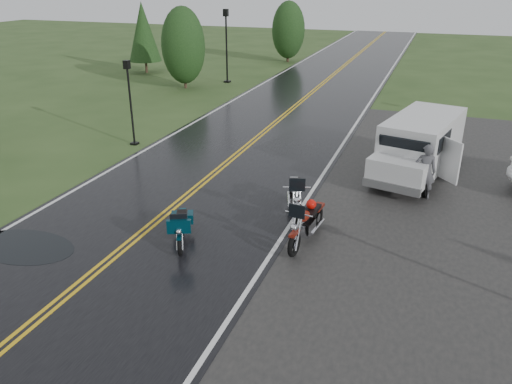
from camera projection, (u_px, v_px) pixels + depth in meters
ground at (137, 238)px, 13.87m from camera, size 120.00×120.00×0.00m
road at (258, 137)px, 22.49m from camera, size 8.00×100.00×0.04m
motorcycle_red at (294, 234)px, 12.62m from camera, size 1.10×2.43×1.39m
motorcycle_teal at (179, 237)px, 12.73m from camera, size 1.43×2.03×1.13m
motorcycle_silver at (297, 207)px, 14.03m from camera, size 1.62×2.63×1.46m
van_white at (378, 156)px, 16.93m from camera, size 3.29×5.84×2.17m
person_at_van at (425, 172)px, 16.00m from camera, size 0.69×0.48×1.83m
lamp_post_near_left at (131, 103)px, 20.90m from camera, size 0.31×0.31×3.61m
lamp_post_far_left at (227, 46)px, 33.34m from camera, size 0.41×0.41×4.81m
tree_left_mid at (184, 54)px, 31.70m from camera, size 2.77×2.77×4.33m
tree_left_far at (288, 36)px, 41.69m from camera, size 2.73×2.73×4.20m
pine_left_far at (144, 39)px, 36.80m from camera, size 2.38×2.38×4.95m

